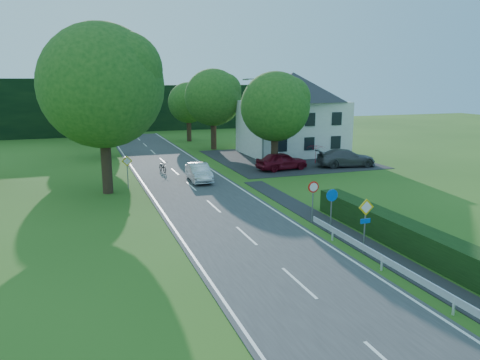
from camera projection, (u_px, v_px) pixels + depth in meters
name	position (u px, v px, depth m)	size (l,w,h in m)	color
road	(205.00, 199.00, 31.27)	(7.00, 80.00, 0.04)	#363638
footpath	(478.00, 309.00, 16.28)	(1.50, 44.00, 0.04)	#262628
parking_pad	(286.00, 159.00, 47.15)	(14.00, 16.00, 0.04)	#262628
line_edge_left	(157.00, 203.00, 30.22)	(0.12, 80.00, 0.01)	white
line_edge_right	(251.00, 195.00, 32.32)	(0.12, 80.00, 0.01)	white
line_centre	(205.00, 199.00, 31.27)	(0.12, 80.00, 0.01)	white
tree_main	(103.00, 110.00, 31.80)	(9.40, 9.40, 11.64)	#1B4B16
tree_left_far	(105.00, 116.00, 47.20)	(7.00, 7.00, 8.58)	#1B4B16
tree_right_far	(213.00, 109.00, 52.88)	(7.40, 7.40, 9.09)	#1B4B16
tree_left_back	(103.00, 111.00, 58.49)	(6.60, 6.60, 8.07)	#1B4B16
tree_right_back	(189.00, 112.00, 60.10)	(6.20, 6.20, 7.56)	#1B4B16
tree_right_mid	(275.00, 121.00, 40.51)	(7.00, 7.00, 8.58)	#1B4B16
treeline_right	(178.00, 107.00, 75.56)	(30.00, 5.00, 7.00)	black
house_white	(292.00, 113.00, 49.65)	(10.60, 8.40, 8.60)	silver
streetlight	(262.00, 118.00, 42.18)	(2.03, 0.18, 8.00)	slate
sign_priority_right	(366.00, 216.00, 21.21)	(0.78, 0.09, 2.59)	slate
sign_roundabout	(332.00, 202.00, 24.00)	(0.64, 0.08, 2.37)	slate
sign_speed_limit	(313.00, 192.00, 25.82)	(0.64, 0.11, 2.37)	slate
sign_priority_left	(127.00, 165.00, 34.05)	(0.78, 0.09, 2.44)	slate
moving_car	(199.00, 172.00, 36.59)	(1.47, 4.22, 1.39)	silver
motorcycle	(163.00, 167.00, 40.11)	(0.64, 1.84, 0.97)	black
parked_car_red	(282.00, 161.00, 41.20)	(1.85, 4.61, 1.57)	maroon
parked_car_silver_a	(282.00, 150.00, 47.13)	(1.74, 5.00, 1.65)	#AEADB2
parked_car_grey	(346.00, 158.00, 42.81)	(2.20, 5.41, 1.57)	#4B4B50
parked_car_silver_b	(300.00, 150.00, 48.60)	(2.05, 4.44, 1.23)	#AFB0B7
parasol	(316.00, 154.00, 44.19)	(1.97, 2.01, 1.81)	red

